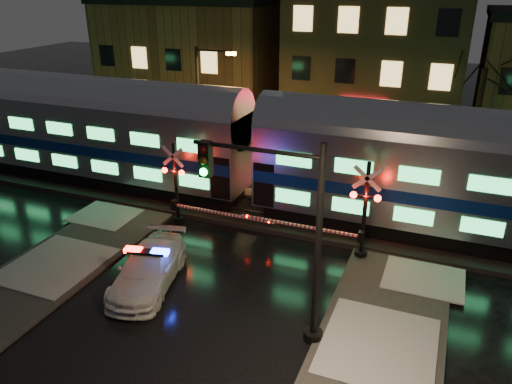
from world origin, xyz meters
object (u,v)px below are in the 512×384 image
(streetlight, at_px, (203,103))
(crossing_signal_right, at_px, (355,219))
(traffic_light, at_px, (284,238))
(police_car, at_px, (148,269))
(crossing_signal_left, at_px, (182,193))

(streetlight, bearing_deg, crossing_signal_right, -32.86)
(crossing_signal_right, distance_m, traffic_light, 6.10)
(crossing_signal_right, bearing_deg, traffic_light, -101.19)
(police_car, xyz_separation_m, crossing_signal_right, (6.78, 4.94, 1.06))
(police_car, distance_m, streetlight, 12.68)
(crossing_signal_right, relative_size, traffic_light, 0.90)
(crossing_signal_left, height_order, streetlight, streetlight)
(crossing_signal_left, bearing_deg, crossing_signal_right, 0.04)
(traffic_light, bearing_deg, crossing_signal_left, 128.04)
(streetlight, bearing_deg, police_car, -72.90)
(police_car, xyz_separation_m, crossing_signal_left, (-1.28, 4.94, 0.94))
(traffic_light, xyz_separation_m, streetlight, (-9.22, 12.41, 0.68))
(crossing_signal_left, bearing_deg, traffic_light, -39.53)
(traffic_light, relative_size, streetlight, 0.91)
(police_car, bearing_deg, crossing_signal_left, 91.61)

